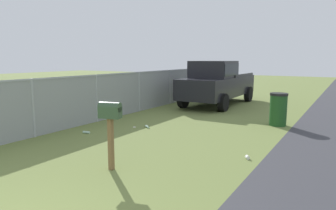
# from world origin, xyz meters

# --- Properties ---
(mailbox) EXTENTS (0.30, 0.47, 1.37)m
(mailbox) POSITION_xyz_m (3.40, 0.50, 1.08)
(mailbox) COLOR brown
(mailbox) RESTS_ON ground
(pickup_truck) EXTENTS (5.44, 2.17, 2.09)m
(pickup_truck) POSITION_xyz_m (12.64, 2.00, 1.11)
(pickup_truck) COLOR black
(pickup_truck) RESTS_ON ground
(trash_bin) EXTENTS (0.57, 0.57, 1.08)m
(trash_bin) POSITION_xyz_m (9.37, -1.48, 0.54)
(trash_bin) COLOR #1E4C1E
(trash_bin) RESTS_ON ground
(fence_section) EXTENTS (15.10, 0.07, 1.66)m
(fence_section) POSITION_xyz_m (9.28, 4.10, 0.90)
(fence_section) COLOR #9EA3A8
(fence_section) RESTS_ON ground
(litter_cup_midfield_b) EXTENTS (0.13, 0.12, 0.08)m
(litter_cup_midfield_b) POSITION_xyz_m (5.43, -1.65, 0.04)
(litter_cup_midfield_b) COLOR white
(litter_cup_midfield_b) RESTS_ON ground
(litter_bottle_by_mailbox) EXTENTS (0.18, 0.22, 0.07)m
(litter_bottle_by_mailbox) POSITION_xyz_m (6.87, 2.04, 0.04)
(litter_bottle_by_mailbox) COLOR #B2D8BF
(litter_bottle_by_mailbox) RESTS_ON ground
(litter_bottle_far_scatter) EXTENTS (0.10, 0.23, 0.07)m
(litter_bottle_far_scatter) POSITION_xyz_m (5.31, 3.15, 0.04)
(litter_bottle_far_scatter) COLOR #B2D8BF
(litter_bottle_far_scatter) RESTS_ON ground
(litter_wrapper_midfield_a) EXTENTS (0.15, 0.14, 0.01)m
(litter_wrapper_midfield_a) POSITION_xyz_m (6.72, 2.44, 0.00)
(litter_wrapper_midfield_a) COLOR silver
(litter_wrapper_midfield_a) RESTS_ON ground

